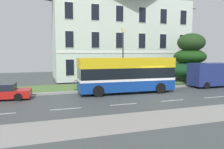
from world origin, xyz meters
TOP-DOWN VIEW (x-y plane):
  - ground_plane at (0.00, 0.85)m, footprint 60.00×56.00m
  - georgian_townhouse at (1.60, 14.39)m, footprint 19.14×8.84m
  - iron_verge_railing at (1.60, 4.40)m, footprint 16.24×0.04m
  - evergreen_tree at (8.15, 6.86)m, footprint 4.50×4.50m
  - single_decker_bus at (-2.10, 2.40)m, footprint 8.82×2.79m
  - white_panel_van at (7.89, 2.78)m, footprint 5.27×2.24m
  - parked_hatchback_01 at (-12.59, 2.69)m, footprint 4.54×2.15m
  - street_lamp_post at (-1.33, 5.25)m, footprint 0.36×0.24m
  - litter_bin at (-3.75, 5.06)m, footprint 0.53×0.53m

SIDE VIEW (x-z plane):
  - ground_plane at x=0.00m, z-range -0.11..0.07m
  - parked_hatchback_01 at x=-12.59m, z-range -0.01..1.23m
  - iron_verge_railing at x=1.60m, z-range 0.14..1.11m
  - litter_bin at x=-3.75m, z-range 0.12..1.18m
  - white_panel_van at x=7.89m, z-range 0.03..2.60m
  - single_decker_bus at x=-2.10m, z-range 0.08..3.29m
  - evergreen_tree at x=8.15m, z-range -0.10..5.84m
  - street_lamp_post at x=-1.33m, z-range 0.60..6.61m
  - georgian_townhouse at x=1.60m, z-range 0.14..12.27m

